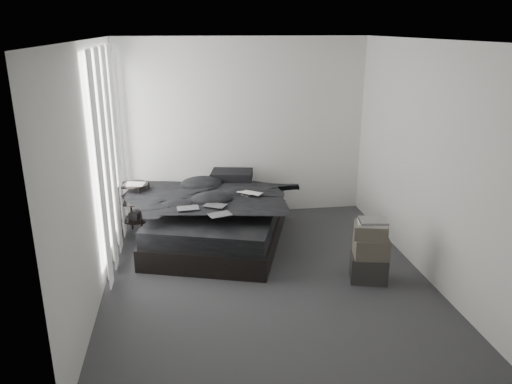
{
  "coord_description": "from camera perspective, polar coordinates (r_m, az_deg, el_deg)",
  "views": [
    {
      "loc": [
        -0.85,
        -5.07,
        2.73
      ],
      "look_at": [
        0.0,
        0.8,
        0.75
      ],
      "focal_mm": 35.0,
      "sensor_mm": 36.0,
      "label": 1
    }
  ],
  "objects": [
    {
      "name": "duvet",
      "position": [
        6.42,
        -4.4,
        -0.86
      ],
      "size": [
        1.95,
        2.11,
        0.24
      ],
      "primitive_type": "imported",
      "rotation": [
        0.0,
        0.0,
        -0.3
      ],
      "color": "black",
      "rests_on": "mattress"
    },
    {
      "name": "box_upper",
      "position": [
        5.61,
        12.98,
        -4.34
      ],
      "size": [
        0.43,
        0.38,
        0.16
      ],
      "primitive_type": "cube",
      "rotation": [
        0.0,
        0.0,
        -0.32
      ],
      "color": "#534C41",
      "rests_on": "box_mid"
    },
    {
      "name": "wall_left",
      "position": [
        5.35,
        -18.15,
        2.02
      ],
      "size": [
        0.01,
        4.2,
        2.6
      ],
      "primitive_type": "cube",
      "color": "silver",
      "rests_on": "ground"
    },
    {
      "name": "bed",
      "position": [
        6.63,
        -4.2,
        -4.6
      ],
      "size": [
        2.08,
        2.41,
        0.28
      ],
      "primitive_type": "cube",
      "rotation": [
        0.0,
        0.0,
        -0.3
      ],
      "color": "black",
      "rests_on": "floor"
    },
    {
      "name": "pillow_upper",
      "position": [
        7.15,
        -2.75,
        1.92
      ],
      "size": [
        0.64,
        0.5,
        0.13
      ],
      "primitive_type": "cube",
      "rotation": [
        0.0,
        0.0,
        -0.2
      ],
      "color": "black",
      "rests_on": "pillow_lower"
    },
    {
      "name": "side_stand",
      "position": [
        6.97,
        -13.59,
        -1.98
      ],
      "size": [
        0.51,
        0.51,
        0.72
      ],
      "primitive_type": "cylinder",
      "rotation": [
        0.0,
        0.0,
        -0.38
      ],
      "color": "black",
      "rests_on": "floor"
    },
    {
      "name": "art_book_white",
      "position": [
        5.58,
        13.14,
        -3.45
      ],
      "size": [
        0.36,
        0.32,
        0.03
      ],
      "primitive_type": "cube",
      "rotation": [
        0.0,
        0.0,
        -0.26
      ],
      "color": "silver",
      "rests_on": "box_upper"
    },
    {
      "name": "ceiling",
      "position": [
        5.14,
        1.34,
        17.0
      ],
      "size": [
        3.6,
        4.2,
        0.01
      ],
      "primitive_type": "cube",
      "color": "white",
      "rests_on": "ground"
    },
    {
      "name": "art_book_snake",
      "position": [
        5.56,
        13.26,
        -3.21
      ],
      "size": [
        0.33,
        0.28,
        0.03
      ],
      "primitive_type": "cube",
      "rotation": [
        0.0,
        0.0,
        -0.16
      ],
      "color": "silver",
      "rests_on": "art_book_white"
    },
    {
      "name": "comic_a",
      "position": [
        5.99,
        -7.81,
        -1.17
      ],
      "size": [
        0.27,
        0.19,
        0.01
      ],
      "primitive_type": "cube",
      "rotation": [
        0.0,
        0.0,
        0.08
      ],
      "color": "black",
      "rests_on": "duvet"
    },
    {
      "name": "comic_b",
      "position": [
        6.04,
        -4.72,
        -0.81
      ],
      "size": [
        0.31,
        0.27,
        0.01
      ],
      "primitive_type": "cube",
      "rotation": [
        0.0,
        0.0,
        -0.51
      ],
      "color": "black",
      "rests_on": "duvet"
    },
    {
      "name": "wall_back",
      "position": [
        7.36,
        -1.47,
        7.25
      ],
      "size": [
        3.6,
        0.01,
        2.6
      ],
      "primitive_type": "cube",
      "color": "silver",
      "rests_on": "ground"
    },
    {
      "name": "curtain_left",
      "position": [
        6.21,
        -16.19,
        4.21
      ],
      "size": [
        0.06,
        2.12,
        2.48
      ],
      "primitive_type": "cube",
      "color": "white",
      "rests_on": "wall_left"
    },
    {
      "name": "floor_books",
      "position": [
        6.56,
        -10.12,
        -5.83
      ],
      "size": [
        0.19,
        0.22,
        0.13
      ],
      "primitive_type": "cube",
      "rotation": [
        0.0,
        0.0,
        -0.34
      ],
      "color": "black",
      "rests_on": "floor"
    },
    {
      "name": "pillow_lower",
      "position": [
        7.22,
        -3.24,
        0.97
      ],
      "size": [
        0.71,
        0.58,
        0.14
      ],
      "primitive_type": "cube",
      "rotation": [
        0.0,
        0.0,
        -0.3
      ],
      "color": "black",
      "rests_on": "mattress"
    },
    {
      "name": "mattress",
      "position": [
        6.54,
        -4.25,
        -2.6
      ],
      "size": [
        2.01,
        2.33,
        0.22
      ],
      "primitive_type": "cube",
      "rotation": [
        0.0,
        0.0,
        -0.3
      ],
      "color": "black",
      "rests_on": "bed"
    },
    {
      "name": "comic_c",
      "position": [
        5.74,
        -4.16,
        -1.79
      ],
      "size": [
        0.3,
        0.24,
        0.01
      ],
      "primitive_type": "cube",
      "rotation": [
        0.0,
        0.0,
        0.31
      ],
      "color": "black",
      "rests_on": "duvet"
    },
    {
      "name": "box_mid",
      "position": [
        5.68,
        13.03,
        -6.16
      ],
      "size": [
        0.42,
        0.36,
        0.23
      ],
      "primitive_type": "cube",
      "rotation": [
        0.0,
        0.0,
        -0.19
      ],
      "color": "#534C41",
      "rests_on": "box_lower"
    },
    {
      "name": "floor",
      "position": [
        5.82,
        1.15,
        -9.51
      ],
      "size": [
        3.6,
        4.2,
        0.01
      ],
      "primitive_type": "cube",
      "color": "#373739",
      "rests_on": "ground"
    },
    {
      "name": "window_left",
      "position": [
        6.2,
        -16.71,
        4.81
      ],
      "size": [
        0.02,
        2.0,
        2.3
      ],
      "primitive_type": "cube",
      "color": "white",
      "rests_on": "wall_left"
    },
    {
      "name": "wall_right",
      "position": [
        5.9,
        18.79,
        3.43
      ],
      "size": [
        0.01,
        4.2,
        2.6
      ],
      "primitive_type": "cube",
      "color": "silver",
      "rests_on": "ground"
    },
    {
      "name": "wall_front",
      "position": [
        3.41,
        7.07,
        -6.53
      ],
      "size": [
        3.6,
        0.01,
        2.6
      ],
      "primitive_type": "cube",
      "color": "silver",
      "rests_on": "ground"
    },
    {
      "name": "box_lower",
      "position": [
        5.8,
        12.75,
        -8.47
      ],
      "size": [
        0.47,
        0.41,
        0.3
      ],
      "primitive_type": "cube",
      "rotation": [
        0.0,
        0.0,
        -0.26
      ],
      "color": "#242424",
      "rests_on": "floor"
    },
    {
      "name": "laptop",
      "position": [
        6.39,
        -0.94,
        0.36
      ],
      "size": [
        0.39,
        0.36,
        0.03
      ],
      "primitive_type": "imported",
      "rotation": [
        0.0,
        0.0,
        -0.62
      ],
      "color": "silver",
      "rests_on": "duvet"
    },
    {
      "name": "papers",
      "position": [
        6.84,
        -13.78,
        0.86
      ],
      "size": [
        0.31,
        0.26,
        0.01
      ],
      "primitive_type": "cube",
      "rotation": [
        0.0,
        0.0,
        -0.21
      ],
      "color": "white",
      "rests_on": "side_stand"
    }
  ]
}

